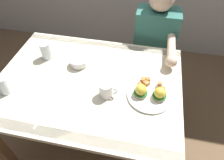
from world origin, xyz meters
The scene contains 9 objects.
ground_plane centered at (0.00, 0.00, 0.00)m, with size 6.00×6.00×0.00m, color brown.
dining_table centered at (0.00, 0.00, 0.63)m, with size 1.20×0.90×0.74m.
eggs_benedict_plate centered at (0.40, -0.05, 0.77)m, with size 0.27×0.27×0.09m.
fruit_bowl centered at (-0.10, 0.13, 0.77)m, with size 0.12×0.12×0.06m.
coffee_mug centered at (0.15, -0.09, 0.79)m, with size 0.11×0.08×0.09m.
fork centered at (-0.15, -0.32, 0.74)m, with size 0.07×0.15×0.00m.
water_glass_near centered at (-0.35, 0.17, 0.79)m, with size 0.08×0.08×0.12m.
water_glass_far centered at (-0.46, -0.19, 0.79)m, with size 0.07×0.07×0.12m.
diner_person centered at (0.40, 0.60, 0.65)m, with size 0.34×0.54×1.14m.
Camera 1 is at (0.34, -0.85, 1.69)m, focal length 32.22 mm.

